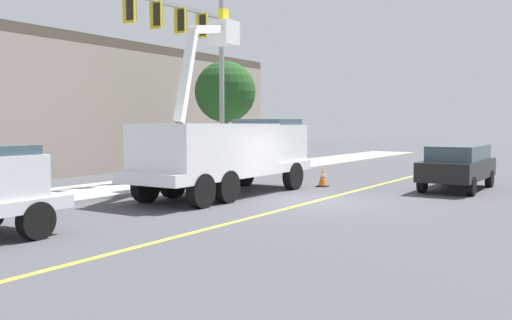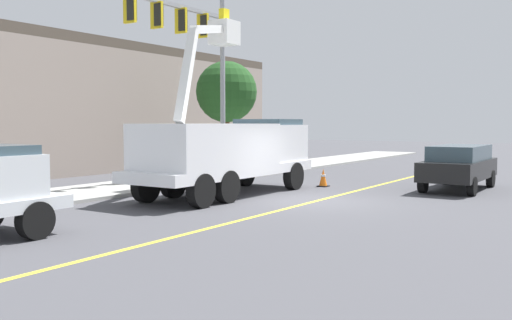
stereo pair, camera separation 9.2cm
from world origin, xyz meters
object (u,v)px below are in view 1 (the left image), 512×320
object	(u,v)px
traffic_cone_mid_front	(322,178)
traffic_signal_mast	(192,45)
utility_bucket_truck	(228,149)
passing_minivan	(458,164)

from	to	relation	value
traffic_cone_mid_front	traffic_signal_mast	world-z (taller)	traffic_signal_mast
utility_bucket_truck	traffic_cone_mid_front	world-z (taller)	utility_bucket_truck
passing_minivan	traffic_signal_mast	size ratio (longest dim) A/B	0.58
traffic_signal_mast	passing_minivan	bearing A→B (deg)	-69.03
utility_bucket_truck	passing_minivan	size ratio (longest dim) A/B	1.71
passing_minivan	traffic_cone_mid_front	size ratio (longest dim) A/B	6.70
passing_minivan	traffic_signal_mast	world-z (taller)	traffic_signal_mast
traffic_signal_mast	traffic_cone_mid_front	bearing A→B (deg)	-68.75
passing_minivan	utility_bucket_truck	bearing A→B (deg)	132.86
traffic_cone_mid_front	passing_minivan	bearing A→B (deg)	-69.33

